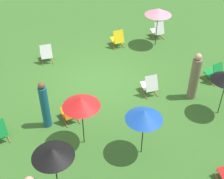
{
  "coord_description": "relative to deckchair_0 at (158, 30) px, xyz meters",
  "views": [
    {
      "loc": [
        3.26,
        9.43,
        7.23
      ],
      "look_at": [
        0.0,
        1.2,
        0.5
      ],
      "focal_mm": 49.84,
      "sensor_mm": 36.0,
      "label": 1
    }
  ],
  "objects": [
    {
      "name": "umbrella_1",
      "position": [
        5.46,
        5.36,
        1.26
      ],
      "size": [
        1.11,
        1.11,
        1.79
      ],
      "color": "black",
      "rests_on": "ground"
    },
    {
      "name": "deckchair_2",
      "position": [
        2.42,
        3.87,
        0.0
      ],
      "size": [
        0.5,
        0.78,
        0.83
      ],
      "rotation": [
        0.0,
        0.0,
        -0.04
      ],
      "color": "olive",
      "rests_on": "ground"
    },
    {
      "name": "deckchair_6",
      "position": [
        5.51,
        0.19,
        0.0
      ],
      "size": [
        0.55,
        0.8,
        0.83
      ],
      "rotation": [
        0.0,
        0.0,
        -0.1
      ],
      "color": "olive",
      "rests_on": "ground"
    },
    {
      "name": "umbrella_3",
      "position": [
        0.43,
        0.62,
        1.28
      ],
      "size": [
        1.2,
        1.2,
        1.8
      ],
      "color": "black",
      "rests_on": "ground"
    },
    {
      "name": "deckchair_0",
      "position": [
        0.0,
        0.0,
        0.0
      ],
      "size": [
        0.49,
        0.77,
        0.83
      ],
      "rotation": [
        0.0,
        0.0,
        -0.02
      ],
      "color": "olive",
      "rests_on": "ground"
    },
    {
      "name": "deckchair_1",
      "position": [
        -0.34,
        4.07,
        0.0
      ],
      "size": [
        0.59,
        0.82,
        0.83
      ],
      "rotation": [
        0.0,
        0.0,
        0.16
      ],
      "color": "olive",
      "rests_on": "ground"
    },
    {
      "name": "deckchair_4",
      "position": [
        5.58,
        4.21,
        0.0
      ],
      "size": [
        0.53,
        0.79,
        0.83
      ],
      "rotation": [
        0.0,
        0.0,
        0.08
      ],
      "color": "olive",
      "rests_on": "ground"
    },
    {
      "name": "ground_plane",
      "position": [
        3.89,
        2.56,
        -0.37
      ],
      "size": [
        40.0,
        40.0,
        0.0
      ],
      "primitive_type": "plane",
      "color": "#386B28"
    },
    {
      "name": "umbrella_4",
      "position": [
        6.65,
        7.09,
        1.46
      ],
      "size": [
        1.0,
        1.0,
        1.96
      ],
      "color": "black",
      "rests_on": "ground"
    },
    {
      "name": "person_0",
      "position": [
        6.35,
        4.18,
        0.48
      ],
      "size": [
        0.31,
        0.31,
        1.75
      ],
      "rotation": [
        0.0,
        0.0,
        1.42
      ],
      "color": "#195972",
      "rests_on": "ground"
    },
    {
      "name": "umbrella_2",
      "position": [
        3.97,
        6.38,
        1.13
      ],
      "size": [
        1.07,
        1.07,
        1.65
      ],
      "color": "black",
      "rests_on": "ground"
    },
    {
      "name": "person_2",
      "position": [
        1.07,
        4.65,
        0.51
      ],
      "size": [
        0.46,
        0.46,
        1.86
      ],
      "rotation": [
        0.0,
        0.0,
        5.67
      ],
      "color": "#72664C",
      "rests_on": "ground"
    },
    {
      "name": "deckchair_3",
      "position": [
        2.15,
        0.08,
        0.0
      ],
      "size": [
        0.48,
        0.76,
        0.83
      ],
      "rotation": [
        0.0,
        0.0,
        0.01
      ],
      "color": "olive",
      "rests_on": "ground"
    }
  ]
}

